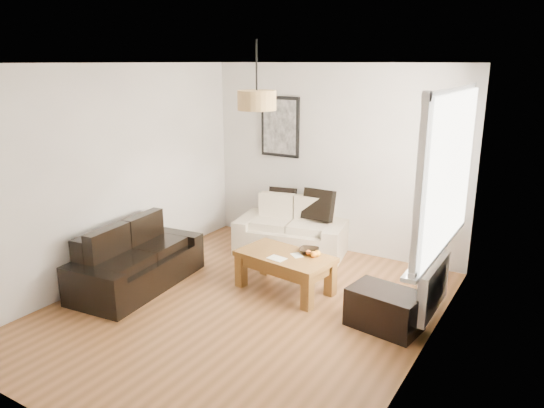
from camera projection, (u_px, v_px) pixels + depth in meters
The scene contains 21 objects.
floor at pixel (244, 309), 5.57m from camera, with size 4.50×4.50×0.00m, color brown.
ceiling at pixel (239, 63), 4.86m from camera, with size 3.80×4.50×0.00m, color white, non-canonical shape.
wall_back at pixel (334, 159), 7.07m from camera, with size 3.80×0.04×2.60m, color silver, non-canonical shape.
wall_front at pixel (49, 267), 3.37m from camera, with size 3.80×0.04×2.60m, color silver, non-canonical shape.
wall_left at pixel (113, 174), 6.17m from camera, with size 0.04×4.50×2.60m, color silver, non-canonical shape.
wall_right at pixel (428, 224), 4.26m from camera, with size 0.04×4.50×2.60m, color silver, non-canonical shape.
window_bay at pixel (448, 171), 4.86m from camera, with size 0.14×1.90×1.60m, color white, non-canonical shape.
radiator at pixel (433, 287), 5.21m from camera, with size 0.10×0.90×0.52m, color white.
poster at pixel (280, 127), 7.36m from camera, with size 0.62×0.04×0.87m, color black, non-canonical shape.
pendant_shade at pixel (257, 100), 5.21m from camera, with size 0.40×0.40×0.20m, color tan.
loveseat_cream at pixel (292, 227), 7.13m from camera, with size 1.49×0.81×0.74m, color beige, non-canonical shape.
sofa_leather at pixel (137, 257), 6.06m from camera, with size 1.65×0.80×0.71m, color black, non-canonical shape.
coffee_table at pixel (285, 272), 5.96m from camera, with size 1.11×0.61×0.45m, color brown, non-canonical shape.
ottoman at pixel (385, 309), 5.13m from camera, with size 0.71×0.46×0.41m, color black.
cushion_left at pixel (282, 201), 7.33m from camera, with size 0.39×0.12×0.39m, color black.
cushion_right at pixel (318, 205), 7.03m from camera, with size 0.44×0.13×0.44m, color black.
fruit_bowl at pixel (309, 251), 5.92m from camera, with size 0.23×0.23×0.06m, color black.
orange_a at pixel (314, 254), 5.79m from camera, with size 0.07×0.07×0.07m, color orange.
orange_b at pixel (317, 254), 5.81m from camera, with size 0.08×0.08×0.08m, color orange.
orange_c at pixel (308, 253), 5.84m from camera, with size 0.06×0.06×0.06m, color orange.
papers at pixel (277, 258), 5.77m from camera, with size 0.20×0.14×0.01m, color white.
Camera 1 is at (2.90, -4.15, 2.62)m, focal length 33.54 mm.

